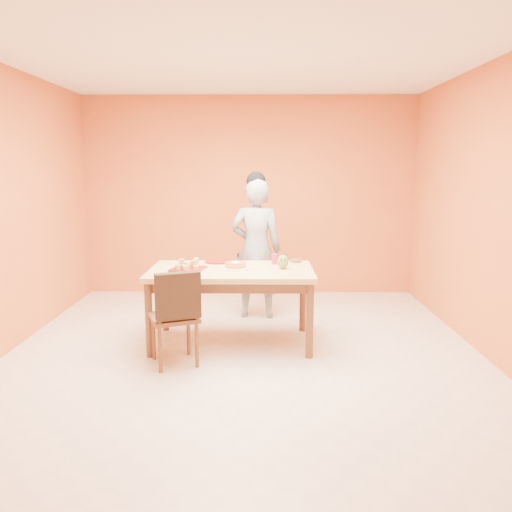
{
  "coord_description": "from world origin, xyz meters",
  "views": [
    {
      "loc": [
        0.17,
        -4.38,
        1.74
      ],
      "look_at": [
        0.11,
        0.3,
        0.91
      ],
      "focal_mm": 35.0,
      "sensor_mm": 36.0,
      "label": 1
    }
  ],
  "objects_px": {
    "dining_chair": "(174,315)",
    "person": "(256,249)",
    "pastry_platter": "(188,269)",
    "sponge_cake": "(236,265)",
    "magenta_glass": "(275,259)",
    "dining_table": "(231,278)",
    "egg_ornament": "(283,262)",
    "checker_tin": "(296,261)",
    "red_dinner_plate": "(218,261)"
  },
  "relations": [
    {
      "from": "dining_chair",
      "to": "person",
      "type": "distance_m",
      "value": 1.67
    },
    {
      "from": "pastry_platter",
      "to": "sponge_cake",
      "type": "xyz_separation_m",
      "value": [
        0.46,
        0.06,
        0.03
      ]
    },
    {
      "from": "sponge_cake",
      "to": "magenta_glass",
      "type": "distance_m",
      "value": 0.46
    },
    {
      "from": "dining_table",
      "to": "pastry_platter",
      "type": "distance_m",
      "value": 0.43
    },
    {
      "from": "dining_chair",
      "to": "egg_ornament",
      "type": "height_order",
      "value": "egg_ornament"
    },
    {
      "from": "pastry_platter",
      "to": "checker_tin",
      "type": "distance_m",
      "value": 1.14
    },
    {
      "from": "egg_ornament",
      "to": "magenta_glass",
      "type": "distance_m",
      "value": 0.26
    },
    {
      "from": "person",
      "to": "egg_ornament",
      "type": "relative_size",
      "value": 11.75
    },
    {
      "from": "person",
      "to": "sponge_cake",
      "type": "xyz_separation_m",
      "value": [
        -0.19,
        -0.89,
        -0.01
      ]
    },
    {
      "from": "egg_ornament",
      "to": "pastry_platter",
      "type": "bearing_deg",
      "value": -163.37
    },
    {
      "from": "red_dinner_plate",
      "to": "sponge_cake",
      "type": "bearing_deg",
      "value": -59.03
    },
    {
      "from": "egg_ornament",
      "to": "checker_tin",
      "type": "distance_m",
      "value": 0.37
    },
    {
      "from": "dining_table",
      "to": "person",
      "type": "relative_size",
      "value": 0.99
    },
    {
      "from": "magenta_glass",
      "to": "red_dinner_plate",
      "type": "bearing_deg",
      "value": 171.23
    },
    {
      "from": "dining_chair",
      "to": "pastry_platter",
      "type": "bearing_deg",
      "value": 61.75
    },
    {
      "from": "egg_ornament",
      "to": "dining_chair",
      "type": "bearing_deg",
      "value": -136.45
    },
    {
      "from": "sponge_cake",
      "to": "magenta_glass",
      "type": "xyz_separation_m",
      "value": [
        0.4,
        0.24,
        0.02
      ]
    },
    {
      "from": "person",
      "to": "red_dinner_plate",
      "type": "xyz_separation_m",
      "value": [
        -0.39,
        -0.56,
        -0.04
      ]
    },
    {
      "from": "dining_chair",
      "to": "red_dinner_plate",
      "type": "relative_size",
      "value": 3.11
    },
    {
      "from": "sponge_cake",
      "to": "egg_ornament",
      "type": "distance_m",
      "value": 0.47
    },
    {
      "from": "dining_table",
      "to": "pastry_platter",
      "type": "height_order",
      "value": "pastry_platter"
    },
    {
      "from": "dining_table",
      "to": "egg_ornament",
      "type": "distance_m",
      "value": 0.53
    },
    {
      "from": "checker_tin",
      "to": "person",
      "type": "bearing_deg",
      "value": 127.03
    },
    {
      "from": "magenta_glass",
      "to": "checker_tin",
      "type": "distance_m",
      "value": 0.24
    },
    {
      "from": "pastry_platter",
      "to": "dining_table",
      "type": "bearing_deg",
      "value": 5.2
    },
    {
      "from": "sponge_cake",
      "to": "red_dinner_plate",
      "type": "bearing_deg",
      "value": 120.97
    },
    {
      "from": "sponge_cake",
      "to": "egg_ornament",
      "type": "height_order",
      "value": "egg_ornament"
    },
    {
      "from": "red_dinner_plate",
      "to": "sponge_cake",
      "type": "relative_size",
      "value": 1.36
    },
    {
      "from": "dining_table",
      "to": "checker_tin",
      "type": "height_order",
      "value": "checker_tin"
    },
    {
      "from": "pastry_platter",
      "to": "magenta_glass",
      "type": "xyz_separation_m",
      "value": [
        0.85,
        0.3,
        0.04
      ]
    },
    {
      "from": "person",
      "to": "checker_tin",
      "type": "height_order",
      "value": "person"
    },
    {
      "from": "checker_tin",
      "to": "egg_ornament",
      "type": "bearing_deg",
      "value": -113.7
    },
    {
      "from": "magenta_glass",
      "to": "checker_tin",
      "type": "height_order",
      "value": "magenta_glass"
    },
    {
      "from": "checker_tin",
      "to": "sponge_cake",
      "type": "bearing_deg",
      "value": -151.54
    },
    {
      "from": "magenta_glass",
      "to": "checker_tin",
      "type": "bearing_deg",
      "value": 22.74
    },
    {
      "from": "magenta_glass",
      "to": "egg_ornament",
      "type": "bearing_deg",
      "value": -74.18
    },
    {
      "from": "checker_tin",
      "to": "dining_chair",
      "type": "bearing_deg",
      "value": -141.36
    },
    {
      "from": "dining_table",
      "to": "person",
      "type": "height_order",
      "value": "person"
    },
    {
      "from": "person",
      "to": "checker_tin",
      "type": "bearing_deg",
      "value": 130.27
    },
    {
      "from": "sponge_cake",
      "to": "egg_ornament",
      "type": "bearing_deg",
      "value": -0.78
    },
    {
      "from": "red_dinner_plate",
      "to": "checker_tin",
      "type": "relative_size",
      "value": 2.53
    },
    {
      "from": "red_dinner_plate",
      "to": "checker_tin",
      "type": "bearing_deg",
      "value": 0.0
    },
    {
      "from": "dining_chair",
      "to": "checker_tin",
      "type": "relative_size",
      "value": 7.86
    },
    {
      "from": "person",
      "to": "red_dinner_plate",
      "type": "relative_size",
      "value": 5.75
    },
    {
      "from": "egg_ornament",
      "to": "checker_tin",
      "type": "bearing_deg",
      "value": 79.9
    },
    {
      "from": "dining_table",
      "to": "magenta_glass",
      "type": "height_order",
      "value": "magenta_glass"
    },
    {
      "from": "sponge_cake",
      "to": "checker_tin",
      "type": "distance_m",
      "value": 0.7
    },
    {
      "from": "dining_chair",
      "to": "sponge_cake",
      "type": "relative_size",
      "value": 4.22
    },
    {
      "from": "person",
      "to": "magenta_glass",
      "type": "height_order",
      "value": "person"
    },
    {
      "from": "dining_table",
      "to": "magenta_glass",
      "type": "relative_size",
      "value": 15.24
    }
  ]
}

